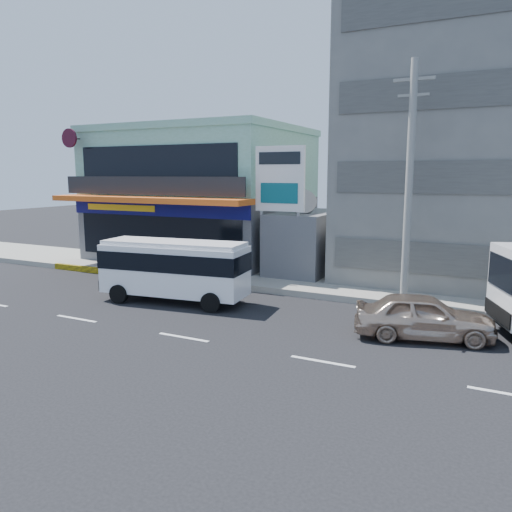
{
  "coord_description": "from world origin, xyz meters",
  "views": [
    {
      "loc": [
        9.56,
        -13.56,
        5.54
      ],
      "look_at": [
        0.5,
        4.55,
        2.2
      ],
      "focal_mm": 35.0,
      "sensor_mm": 36.0,
      "label": 1
    }
  ],
  "objects": [
    {
      "name": "utility_pole_near",
      "position": [
        6.0,
        7.4,
        5.15
      ],
      "size": [
        1.6,
        0.3,
        10.0
      ],
      "color": "#999993",
      "rests_on": "ground"
    },
    {
      "name": "satellite_dish",
      "position": [
        0.0,
        11.0,
        3.58
      ],
      "size": [
        1.5,
        1.5,
        0.15
      ],
      "primitive_type": "cylinder",
      "color": "slate",
      "rests_on": "gap_structure"
    },
    {
      "name": "sidewalk",
      "position": [
        5.0,
        9.5,
        0.15
      ],
      "size": [
        70.0,
        5.0,
        0.3
      ],
      "primitive_type": "cube",
      "color": "gray",
      "rests_on": "ground"
    },
    {
      "name": "ground",
      "position": [
        0.0,
        0.0,
        0.0
      ],
      "size": [
        120.0,
        120.0,
        0.0
      ],
      "primitive_type": "plane",
      "color": "black",
      "rests_on": "ground"
    },
    {
      "name": "motorcycle_rider",
      "position": [
        -4.0,
        4.09,
        0.65
      ],
      "size": [
        1.63,
        0.87,
        1.98
      ],
      "color": "#4D160B",
      "rests_on": "ground"
    },
    {
      "name": "billboard",
      "position": [
        -0.5,
        9.2,
        4.93
      ],
      "size": [
        2.6,
        0.18,
        6.9
      ],
      "color": "gray",
      "rests_on": "ground"
    },
    {
      "name": "minibus",
      "position": [
        -3.11,
        3.83,
        1.6
      ],
      "size": [
        6.62,
        2.87,
        2.69
      ],
      "color": "white",
      "rests_on": "ground"
    },
    {
      "name": "gap_structure",
      "position": [
        0.0,
        12.0,
        1.75
      ],
      "size": [
        3.0,
        6.0,
        3.5
      ],
      "primitive_type": "cube",
      "color": "#4A4A4F",
      "rests_on": "ground"
    },
    {
      "name": "shop_building",
      "position": [
        -8.0,
        13.95,
        4.0
      ],
      "size": [
        12.4,
        11.7,
        8.0
      ],
      "color": "#4A4A4F",
      "rests_on": "ground"
    },
    {
      "name": "sedan",
      "position": [
        7.35,
        3.56,
        0.78
      ],
      "size": [
        4.91,
        2.94,
        1.56
      ],
      "primitive_type": "imported",
      "rotation": [
        0.0,
        0.0,
        1.82
      ],
      "color": "#C8AF99",
      "rests_on": "ground"
    }
  ]
}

